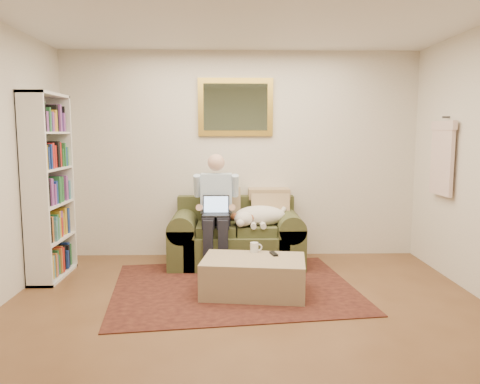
{
  "coord_description": "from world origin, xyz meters",
  "views": [
    {
      "loc": [
        -0.16,
        -3.47,
        1.58
      ],
      "look_at": [
        -0.03,
        1.5,
        0.95
      ],
      "focal_mm": 35.0,
      "sensor_mm": 36.0,
      "label": 1
    }
  ],
  "objects_px": {
    "laptop": "(216,210)",
    "bookshelf": "(49,187)",
    "sleeping_dog": "(260,216)",
    "ottoman": "(254,276)",
    "sofa": "(236,242)",
    "coffee_mug": "(254,247)",
    "seated_man": "(216,212)"
  },
  "relations": [
    {
      "from": "laptop",
      "to": "bookshelf",
      "type": "bearing_deg",
      "value": -171.85
    },
    {
      "from": "laptop",
      "to": "sleeping_dog",
      "type": "distance_m",
      "value": 0.54
    },
    {
      "from": "laptop",
      "to": "ottoman",
      "type": "xyz_separation_m",
      "value": [
        0.39,
        -0.88,
        -0.52
      ]
    },
    {
      "from": "sofa",
      "to": "sleeping_dog",
      "type": "xyz_separation_m",
      "value": [
        0.28,
        -0.08,
        0.33
      ]
    },
    {
      "from": "coffee_mug",
      "to": "seated_man",
      "type": "bearing_deg",
      "value": 120.46
    },
    {
      "from": "ottoman",
      "to": "bookshelf",
      "type": "height_order",
      "value": "bookshelf"
    },
    {
      "from": "coffee_mug",
      "to": "ottoman",
      "type": "bearing_deg",
      "value": -94.41
    },
    {
      "from": "laptop",
      "to": "coffee_mug",
      "type": "distance_m",
      "value": 0.81
    },
    {
      "from": "sleeping_dog",
      "to": "coffee_mug",
      "type": "relative_size",
      "value": 6.52
    },
    {
      "from": "ottoman",
      "to": "coffee_mug",
      "type": "bearing_deg",
      "value": 85.59
    },
    {
      "from": "sofa",
      "to": "laptop",
      "type": "xyz_separation_m",
      "value": [
        -0.24,
        -0.21,
        0.43
      ]
    },
    {
      "from": "ottoman",
      "to": "coffee_mug",
      "type": "xyz_separation_m",
      "value": [
        0.02,
        0.25,
        0.23
      ]
    },
    {
      "from": "sofa",
      "to": "seated_man",
      "type": "height_order",
      "value": "seated_man"
    },
    {
      "from": "sofa",
      "to": "bookshelf",
      "type": "relative_size",
      "value": 0.79
    },
    {
      "from": "ottoman",
      "to": "bookshelf",
      "type": "bearing_deg",
      "value": 164.09
    },
    {
      "from": "seated_man",
      "to": "laptop",
      "type": "height_order",
      "value": "seated_man"
    },
    {
      "from": "sleeping_dog",
      "to": "ottoman",
      "type": "bearing_deg",
      "value": -97.44
    },
    {
      "from": "seated_man",
      "to": "sofa",
      "type": "bearing_deg",
      "value": 31.45
    },
    {
      "from": "sofa",
      "to": "sleeping_dog",
      "type": "distance_m",
      "value": 0.44
    },
    {
      "from": "sleeping_dog",
      "to": "bookshelf",
      "type": "xyz_separation_m",
      "value": [
        -2.32,
        -0.38,
        0.39
      ]
    },
    {
      "from": "sofa",
      "to": "ottoman",
      "type": "relative_size",
      "value": 1.6
    },
    {
      "from": "laptop",
      "to": "ottoman",
      "type": "height_order",
      "value": "laptop"
    },
    {
      "from": "sofa",
      "to": "coffee_mug",
      "type": "height_order",
      "value": "sofa"
    },
    {
      "from": "sleeping_dog",
      "to": "ottoman",
      "type": "distance_m",
      "value": 1.1
    },
    {
      "from": "sofa",
      "to": "laptop",
      "type": "distance_m",
      "value": 0.53
    },
    {
      "from": "seated_man",
      "to": "coffee_mug",
      "type": "xyz_separation_m",
      "value": [
        0.41,
        -0.7,
        -0.26
      ]
    },
    {
      "from": "seated_man",
      "to": "laptop",
      "type": "relative_size",
      "value": 4.33
    },
    {
      "from": "ottoman",
      "to": "coffee_mug",
      "type": "relative_size",
      "value": 9.91
    },
    {
      "from": "sofa",
      "to": "ottoman",
      "type": "distance_m",
      "value": 1.1
    },
    {
      "from": "bookshelf",
      "to": "sofa",
      "type": "bearing_deg",
      "value": 12.84
    },
    {
      "from": "coffee_mug",
      "to": "bookshelf",
      "type": "relative_size",
      "value": 0.05
    },
    {
      "from": "laptop",
      "to": "ottoman",
      "type": "relative_size",
      "value": 0.31
    }
  ]
}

